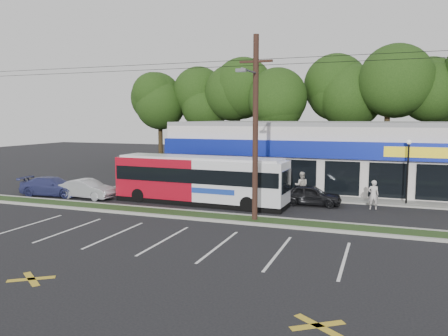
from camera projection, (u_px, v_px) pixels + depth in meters
ground at (197, 221)px, 24.03m from camera, size 120.00×120.00×0.00m
grass_strip at (204, 216)px, 24.96m from camera, size 40.00×1.60×0.12m
curb_south at (198, 219)px, 24.16m from camera, size 40.00×0.25×0.14m
curb_north at (210, 213)px, 25.75m from camera, size 40.00×0.25×0.14m
sidewalk at (314, 198)px, 30.70m from camera, size 32.00×2.20×0.10m
strip_mall at (333, 153)px, 36.67m from camera, size 25.00×12.55×5.30m
utility_pole at (252, 122)px, 23.30m from camera, size 50.00×2.77×10.00m
lamp_post at (408, 164)px, 28.15m from camera, size 0.30×0.30×4.25m
tree_line at (331, 91)px, 45.91m from camera, size 46.76×6.76×11.83m
metrobus at (200, 179)px, 28.64m from camera, size 11.70×2.87×3.13m
car_dark at (311, 195)px, 28.27m from camera, size 3.99×1.76×1.33m
car_silver at (88, 189)px, 30.63m from camera, size 4.16×1.66×1.35m
car_blue at (53, 186)px, 31.68m from camera, size 4.98×2.61×1.38m
pedestrian_a at (373, 195)px, 26.98m from camera, size 0.73×0.55×1.83m
pedestrian_b at (301, 185)px, 30.40m from camera, size 1.04×0.88×1.91m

